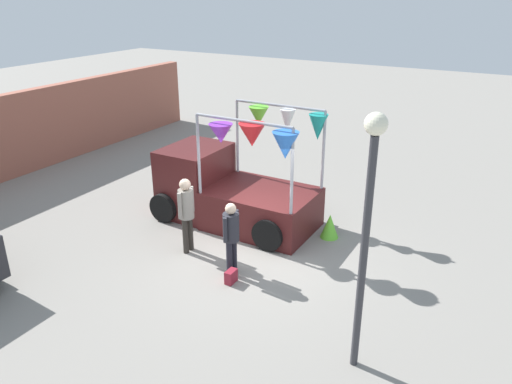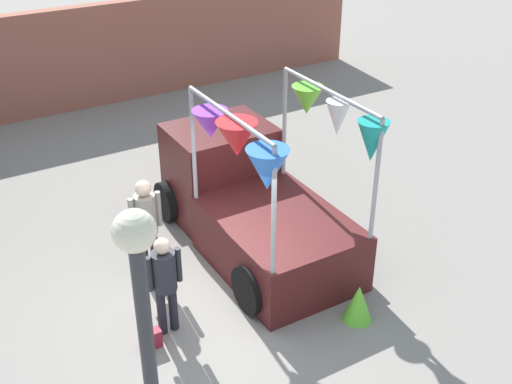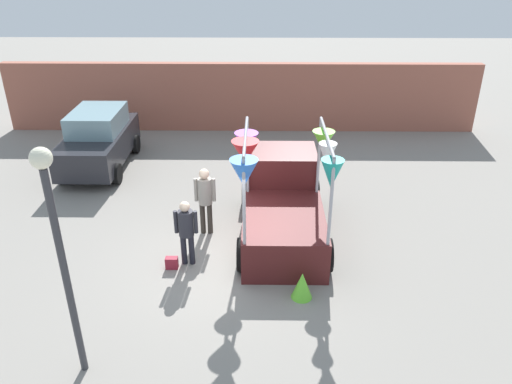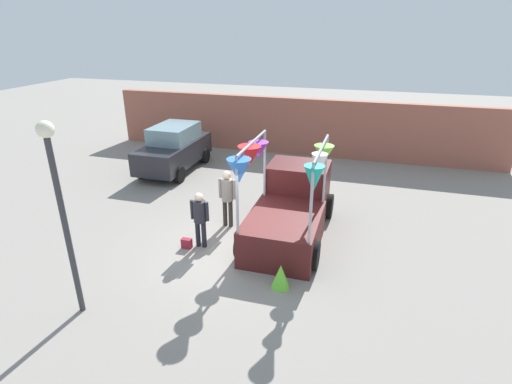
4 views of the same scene
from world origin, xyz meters
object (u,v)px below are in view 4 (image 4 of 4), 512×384
at_px(person_vendor, 227,193).
at_px(folded_kite_bundle_lime, 281,276).
at_px(street_lamp, 59,196).
at_px(handbag, 187,243).
at_px(vendor_truck, 291,205).
at_px(person_customer, 200,215).
at_px(parked_car, 174,148).

relative_size(person_vendor, folded_kite_bundle_lime, 2.95).
bearing_deg(street_lamp, person_vendor, 69.83).
bearing_deg(handbag, vendor_truck, 33.57).
bearing_deg(folded_kite_bundle_lime, person_customer, 154.59).
xyz_separation_m(handbag, folded_kite_bundle_lime, (2.88, -1.00, 0.16)).
xyz_separation_m(parked_car, person_customer, (3.58, -5.50, 0.02)).
xyz_separation_m(parked_car, folded_kite_bundle_lime, (6.11, -6.70, -0.64)).
distance_m(person_customer, street_lamp, 3.88).
xyz_separation_m(parked_car, person_vendor, (3.87, -4.14, 0.13)).
relative_size(parked_car, person_customer, 2.50).
bearing_deg(parked_car, person_customer, -56.92).
relative_size(person_customer, person_vendor, 0.90).
xyz_separation_m(person_customer, folded_kite_bundle_lime, (2.53, -1.20, -0.66)).
xyz_separation_m(vendor_truck, folded_kite_bundle_lime, (0.34, -2.68, -0.60)).
bearing_deg(handbag, person_vendor, 67.74).
distance_m(parked_car, folded_kite_bundle_lime, 9.08).
distance_m(handbag, folded_kite_bundle_lime, 3.05).
bearing_deg(handbag, street_lamp, -109.06).
bearing_deg(person_vendor, person_customer, -101.96).
bearing_deg(vendor_truck, person_customer, -145.85).
relative_size(handbag, folded_kite_bundle_lime, 0.47).
xyz_separation_m(handbag, street_lamp, (-1.04, -3.00, 2.54)).
relative_size(parked_car, handbag, 14.29).
bearing_deg(parked_car, folded_kite_bundle_lime, -47.64).
bearing_deg(parked_car, vendor_truck, -34.84).
distance_m(vendor_truck, folded_kite_bundle_lime, 2.77).
bearing_deg(parked_car, person_vendor, -46.93).
bearing_deg(person_vendor, parked_car, 133.07).
height_order(vendor_truck, folded_kite_bundle_lime, vendor_truck).
relative_size(vendor_truck, folded_kite_bundle_lime, 6.97).
bearing_deg(street_lamp, vendor_truck, 52.65).
distance_m(person_vendor, handbag, 1.93).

